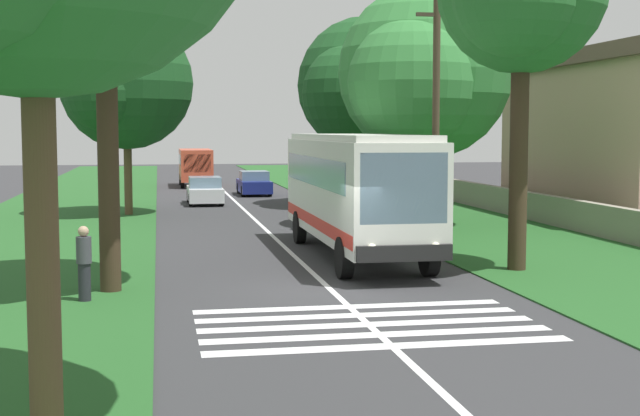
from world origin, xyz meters
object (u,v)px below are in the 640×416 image
Objects in this scene: trailing_car_0 at (205,191)px; trailing_car_1 at (254,184)px; pedestrian at (84,263)px; utility_pole at (436,118)px; roadside_tree_left_2 at (124,86)px; roadside_tree_right_0 at (420,77)px; coach_bus at (355,187)px; trailing_minibus_0 at (195,164)px; roadside_tree_right_2 at (361,89)px; roadside_building at (623,134)px.

trailing_car_1 is at bearing -28.17° from trailing_car_0.
trailing_car_1 is at bearing -12.68° from pedestrian.
utility_pole is 13.65m from pedestrian.
roadside_tree_left_2 is at bearing 148.57° from trailing_car_1.
pedestrian is at bearing 138.99° from roadside_tree_right_0.
trailing_car_1 is (26.27, 0.28, -1.48)m from coach_bus.
coach_bus reaches higher than trailing_minibus_0.
trailing_minibus_0 is at bearing 24.52° from roadside_tree_right_2.
roadside_building is (-15.86, -14.88, 3.02)m from trailing_car_1.
roadside_tree_left_2 is at bearing 78.94° from roadside_building.
utility_pole is at bearing -172.07° from trailing_car_1.
roadside_tree_right_0 is at bearing -11.43° from utility_pole.
trailing_car_0 is 0.45× the size of roadside_tree_right_2.
trailing_car_1 is (6.01, -3.22, 0.00)m from trailing_car_0.
roadside_tree_right_2 is at bearing -155.48° from trailing_minibus_0.
trailing_car_1 is at bearing 7.93° from utility_pole.
trailing_car_1 is 0.45× the size of roadside_tree_right_2.
roadside_tree_left_2 is at bearing 39.09° from utility_pole.
trailing_minibus_0 is (8.72, 3.09, 0.88)m from trailing_car_1.
roadside_tree_right_0 is at bearing -41.01° from pedestrian.
trailing_minibus_0 is 21.11m from roadside_tree_left_2.
trailing_car_0 is 0.31× the size of roadside_building.
coach_bus is 18.99m from roadside_tree_right_2.
roadside_tree_right_2 reaches higher than pedestrian.
trailing_car_1 is 0.45× the size of roadside_tree_right_0.
roadside_tree_left_2 reaches higher than trailing_car_1.
utility_pole is at bearing -59.99° from coach_bus.
roadside_tree_right_2 is at bearing -13.48° from coach_bus.
trailing_minibus_0 is at bearing 19.51° from trailing_car_1.
roadside_tree_left_2 is at bearing 145.29° from trailing_car_0.
coach_bus is at bearing -51.43° from pedestrian.
trailing_car_1 is 0.48× the size of roadside_tree_left_2.
roadside_tree_left_2 is 12.17m from roadside_tree_right_2.
utility_pole is at bearing 126.85° from roadside_building.
trailing_car_0 is 2.54× the size of pedestrian.
pedestrian is (-26.28, 4.04, 0.24)m from trailing_car_0.
roadside_tree_right_0 is 10.49m from roadside_tree_right_2.
trailing_minibus_0 is 0.74× the size of utility_pole.
roadside_tree_right_2 is 13.02m from roadside_building.
coach_bus is at bearing -153.44° from roadside_tree_left_2.
trailing_car_1 is 21.96m from roadside_building.
roadside_tree_right_2 reaches higher than roadside_tree_right_0.
roadside_tree_right_2 reaches higher than roadside_tree_left_2.
roadside_building is at bearing -53.15° from utility_pole.
coach_bus is 20.61m from trailing_car_0.
roadside_building reaches higher than pedestrian.
utility_pole is (-12.89, -10.48, -1.57)m from roadside_tree_left_2.
trailing_minibus_0 is at bearing 36.18° from roadside_building.
coach_bus reaches higher than trailing_car_0.
coach_bus is 4.19m from utility_pole.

